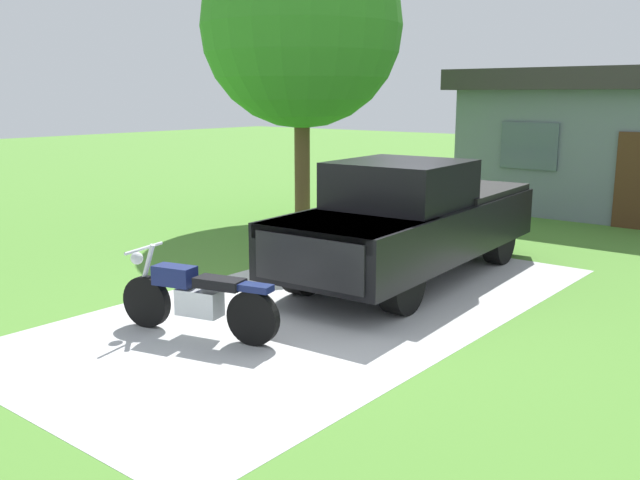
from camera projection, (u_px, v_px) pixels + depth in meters
The scene contains 5 objects.
ground_plane at pixel (324, 306), 9.69m from camera, with size 80.00×80.00×0.00m, color #4E8530.
driveway_pad at pixel (324, 306), 9.69m from camera, with size 4.55×8.78×0.01m, color #B8B8B8.
motorcycle at pixel (196, 298), 8.44m from camera, with size 2.17×0.88×1.09m.
pickup_truck at pixel (413, 218), 11.12m from camera, with size 2.38×5.74×1.90m.
shade_tree at pixel (302, 27), 15.54m from camera, with size 4.52×4.52×6.64m.
Camera 1 is at (5.82, -7.25, 2.89)m, focal length 39.09 mm.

